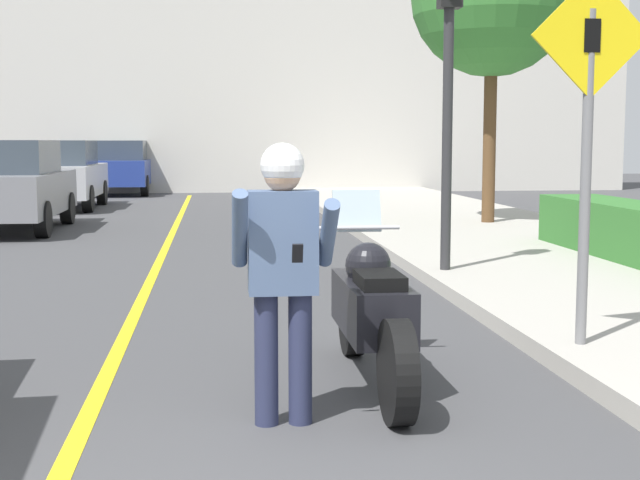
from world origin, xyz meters
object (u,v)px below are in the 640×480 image
object	(u,v)px
traffic_light	(449,44)
parked_car_grey	(9,185)
motorcycle	(372,311)
parked_car_silver	(60,174)
parked_car_blue	(121,167)
person_biker	(283,256)
crossing_sign	(588,124)

from	to	relation	value
traffic_light	parked_car_grey	world-z (taller)	traffic_light
motorcycle	parked_car_grey	distance (m)	12.12
parked_car_silver	parked_car_blue	world-z (taller)	same
person_biker	parked_car_silver	bearing A→B (deg)	103.47
person_biker	parked_car_grey	bearing A→B (deg)	109.35
motorcycle	parked_car_blue	distance (m)	23.01
parked_car_blue	person_biker	bearing A→B (deg)	-81.91
person_biker	crossing_sign	world-z (taller)	crossing_sign
crossing_sign	parked_car_grey	size ratio (longest dim) A/B	0.65
traffic_light	parked_car_silver	size ratio (longest dim) A/B	0.90
crossing_sign	parked_car_grey	xyz separation A→B (m)	(-6.51, 10.72, -0.93)
motorcycle	crossing_sign	xyz separation A→B (m)	(1.66, 0.38, 1.28)
crossing_sign	traffic_light	bearing A→B (deg)	90.26
parked_car_grey	motorcycle	bearing A→B (deg)	-66.41
crossing_sign	traffic_light	size ratio (longest dim) A/B	0.72
parked_car_grey	person_biker	bearing A→B (deg)	-70.65
motorcycle	parked_car_silver	world-z (taller)	parked_car_silver
traffic_light	parked_car_grey	bearing A→B (deg)	133.65
motorcycle	traffic_light	distance (m)	5.13
motorcycle	parked_car_blue	bearing A→B (deg)	100.02
crossing_sign	parked_car_blue	world-z (taller)	crossing_sign
traffic_light	parked_car_silver	xyz separation A→B (m)	(-6.49, 12.36, -1.93)
motorcycle	traffic_light	bearing A→B (deg)	69.00
motorcycle	person_biker	bearing A→B (deg)	-129.65
traffic_light	parked_car_blue	size ratio (longest dim) A/B	0.90
parked_car_blue	parked_car_silver	bearing A→B (deg)	-98.01
motorcycle	parked_car_silver	size ratio (longest dim) A/B	0.56
traffic_light	parked_car_blue	bearing A→B (deg)	107.10
traffic_light	parked_car_grey	xyz separation A→B (m)	(-6.49, 6.81, -1.93)
person_biker	traffic_light	distance (m)	5.87
crossing_sign	parked_car_grey	bearing A→B (deg)	121.28
parked_car_grey	parked_car_silver	xyz separation A→B (m)	(0.00, 5.55, 0.00)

